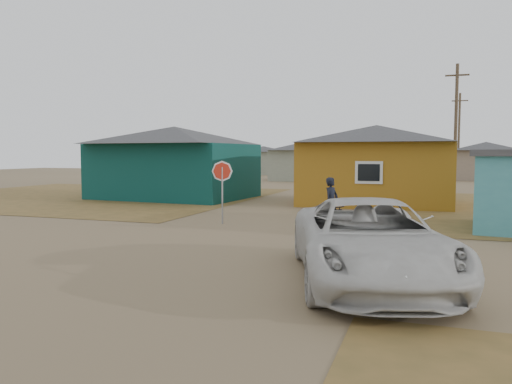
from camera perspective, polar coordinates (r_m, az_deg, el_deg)
ground at (r=12.74m, az=-4.44°, el=-6.82°), size 120.00×120.00×0.00m
grass_nw at (r=31.08m, az=-18.63°, el=-0.40°), size 20.00×18.00×0.00m
house_teal at (r=28.38m, az=-9.28°, el=3.48°), size 8.93×7.08×4.00m
house_yellow at (r=25.58m, az=13.55°, el=3.21°), size 7.72×6.76×3.90m
house_pale_west at (r=46.77m, az=5.57°, el=3.61°), size 7.04×6.15×3.60m
house_beige_east at (r=51.69m, az=24.76°, el=3.30°), size 6.95×6.05×3.60m
house_pale_north at (r=60.52m, az=0.87°, el=3.70°), size 6.28×5.81×3.40m
utility_pole_near at (r=33.52m, az=21.86°, el=6.92°), size 1.40×0.20×8.00m
utility_pole_far at (r=49.54m, az=22.17°, el=5.99°), size 1.40×0.20×8.00m
stop_sign at (r=17.54m, az=-3.88°, el=1.71°), size 0.73×0.06×2.23m
cyclist at (r=15.63m, az=8.59°, el=-2.41°), size 1.60×0.99×1.75m
vehicle at (r=9.90m, az=12.78°, el=-5.47°), size 4.23×6.26×1.59m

